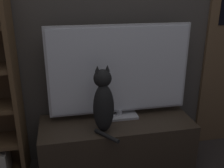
{
  "coord_description": "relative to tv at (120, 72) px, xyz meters",
  "views": [
    {
      "loc": [
        -0.4,
        -0.8,
        1.4
      ],
      "look_at": [
        -0.04,
        0.94,
        0.74
      ],
      "focal_mm": 42.0,
      "sensor_mm": 36.0,
      "label": 1
    }
  ],
  "objects": [
    {
      "name": "tv",
      "position": [
        0.0,
        0.0,
        0.0
      ],
      "size": [
        1.08,
        0.17,
        0.73
      ],
      "color": "#B7B7BC",
      "rests_on": "tv_stand"
    },
    {
      "name": "cat",
      "position": [
        -0.16,
        -0.19,
        -0.15
      ],
      "size": [
        0.15,
        0.28,
        0.49
      ],
      "rotation": [
        0.0,
        0.0,
        0.03
      ],
      "color": "black",
      "rests_on": "tv_stand"
    },
    {
      "name": "wall_back",
      "position": [
        -0.04,
        0.19,
        0.5
      ],
      "size": [
        4.8,
        0.05,
        2.6
      ],
      "color": "#47423D",
      "rests_on": "ground_plane"
    },
    {
      "name": "tv_stand",
      "position": [
        -0.04,
        -0.08,
        -0.59
      ],
      "size": [
        1.18,
        0.45,
        0.42
      ],
      "color": "#33281E",
      "rests_on": "ground_plane"
    }
  ]
}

